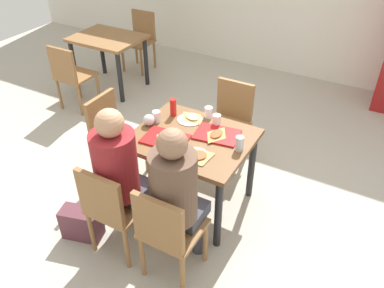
% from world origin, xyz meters
% --- Properties ---
extents(ground_plane, '(10.00, 10.00, 0.02)m').
position_xyz_m(ground_plane, '(0.00, 0.00, -0.01)').
color(ground_plane, '#B2AD9E').
extents(main_table, '(0.96, 0.80, 0.72)m').
position_xyz_m(main_table, '(0.00, 0.00, 0.61)').
color(main_table, brown).
rests_on(main_table, ground_plane).
extents(chair_near_left, '(0.40, 0.40, 0.84)m').
position_xyz_m(chair_near_left, '(-0.24, -0.79, 0.49)').
color(chair_near_left, olive).
rests_on(chair_near_left, ground_plane).
extents(chair_near_right, '(0.40, 0.40, 0.84)m').
position_xyz_m(chair_near_right, '(0.24, -0.79, 0.49)').
color(chair_near_right, olive).
rests_on(chair_near_right, ground_plane).
extents(chair_far_side, '(0.40, 0.40, 0.84)m').
position_xyz_m(chair_far_side, '(0.00, 0.79, 0.49)').
color(chair_far_side, olive).
rests_on(chair_far_side, ground_plane).
extents(chair_left_end, '(0.40, 0.40, 0.84)m').
position_xyz_m(chair_left_end, '(-0.87, 0.00, 0.49)').
color(chair_left_end, olive).
rests_on(chair_left_end, ground_plane).
extents(person_in_red, '(0.32, 0.42, 1.25)m').
position_xyz_m(person_in_red, '(-0.24, -0.65, 0.74)').
color(person_in_red, '#383842').
rests_on(person_in_red, ground_plane).
extents(person_in_brown_jacket, '(0.32, 0.42, 1.25)m').
position_xyz_m(person_in_brown_jacket, '(0.24, -0.65, 0.74)').
color(person_in_brown_jacket, '#383842').
rests_on(person_in_brown_jacket, ground_plane).
extents(tray_red_near, '(0.38, 0.29, 0.02)m').
position_xyz_m(tray_red_near, '(-0.17, -0.14, 0.73)').
color(tray_red_near, '#B21414').
rests_on(tray_red_near, main_table).
extents(tray_red_far, '(0.39, 0.31, 0.02)m').
position_xyz_m(tray_red_far, '(0.17, 0.12, 0.73)').
color(tray_red_far, '#B21414').
rests_on(tray_red_far, main_table).
extents(paper_plate_center, '(0.22, 0.22, 0.01)m').
position_xyz_m(paper_plate_center, '(-0.14, 0.22, 0.72)').
color(paper_plate_center, white).
rests_on(paper_plate_center, main_table).
extents(paper_plate_near_edge, '(0.22, 0.22, 0.01)m').
position_xyz_m(paper_plate_near_edge, '(0.14, -0.22, 0.72)').
color(paper_plate_near_edge, white).
rests_on(paper_plate_near_edge, main_table).
extents(pizza_slice_a, '(0.19, 0.25, 0.02)m').
position_xyz_m(pizza_slice_a, '(-0.15, -0.12, 0.75)').
color(pizza_slice_a, '#DBAD60').
rests_on(pizza_slice_a, tray_red_near).
extents(pizza_slice_b, '(0.13, 0.20, 0.02)m').
position_xyz_m(pizza_slice_b, '(0.17, 0.10, 0.75)').
color(pizza_slice_b, '#C68C47').
rests_on(pizza_slice_b, tray_red_far).
extents(pizza_slice_c, '(0.24, 0.21, 0.02)m').
position_xyz_m(pizza_slice_c, '(-0.14, 0.25, 0.74)').
color(pizza_slice_c, tan).
rests_on(pizza_slice_c, paper_plate_center).
extents(pizza_slice_d, '(0.27, 0.27, 0.02)m').
position_xyz_m(pizza_slice_d, '(0.17, -0.22, 0.74)').
color(pizza_slice_d, tan).
rests_on(pizza_slice_d, paper_plate_near_edge).
extents(plastic_cup_a, '(0.07, 0.07, 0.10)m').
position_xyz_m(plastic_cup_a, '(-0.02, 0.34, 0.77)').
color(plastic_cup_a, white).
rests_on(plastic_cup_a, main_table).
extents(plastic_cup_b, '(0.07, 0.07, 0.10)m').
position_xyz_m(plastic_cup_b, '(0.02, -0.34, 0.77)').
color(plastic_cup_b, white).
rests_on(plastic_cup_b, main_table).
extents(plastic_cup_c, '(0.07, 0.07, 0.10)m').
position_xyz_m(plastic_cup_c, '(-0.39, 0.06, 0.77)').
color(plastic_cup_c, white).
rests_on(plastic_cup_c, main_table).
extents(plastic_cup_d, '(0.07, 0.07, 0.10)m').
position_xyz_m(plastic_cup_d, '(0.10, 0.26, 0.77)').
color(plastic_cup_d, white).
rests_on(plastic_cup_d, main_table).
extents(soda_can, '(0.07, 0.07, 0.12)m').
position_xyz_m(soda_can, '(0.41, 0.02, 0.78)').
color(soda_can, '#B7BCC6').
rests_on(soda_can, main_table).
extents(condiment_bottle, '(0.06, 0.06, 0.16)m').
position_xyz_m(condiment_bottle, '(-0.31, 0.22, 0.80)').
color(condiment_bottle, red).
rests_on(condiment_bottle, main_table).
extents(foil_bundle, '(0.10, 0.10, 0.10)m').
position_xyz_m(foil_bundle, '(-0.41, -0.02, 0.77)').
color(foil_bundle, silver).
rests_on(foil_bundle, main_table).
extents(handbag, '(0.35, 0.24, 0.28)m').
position_xyz_m(handbag, '(-0.59, -0.80, 0.14)').
color(handbag, '#592D38').
rests_on(handbag, ground_plane).
extents(background_table, '(0.90, 0.70, 0.72)m').
position_xyz_m(background_table, '(-2.12, 1.50, 0.60)').
color(background_table, olive).
rests_on(background_table, ground_plane).
extents(background_chair_near, '(0.40, 0.40, 0.84)m').
position_xyz_m(background_chair_near, '(-2.12, 0.77, 0.49)').
color(background_chair_near, olive).
rests_on(background_chair_near, ground_plane).
extents(background_chair_far, '(0.40, 0.40, 0.84)m').
position_xyz_m(background_chair_far, '(-2.12, 2.24, 0.49)').
color(background_chair_far, olive).
rests_on(background_chair_far, ground_plane).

